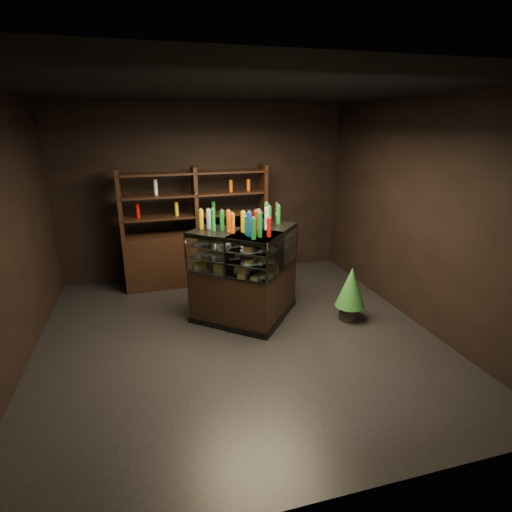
# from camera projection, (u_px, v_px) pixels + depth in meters

# --- Properties ---
(ground) EXTENTS (5.00, 5.00, 0.00)m
(ground) POSITION_uv_depth(u_px,v_px,m) (238.00, 337.00, 5.22)
(ground) COLOR black
(ground) RESTS_ON ground
(room_shell) EXTENTS (5.02, 5.02, 3.01)m
(room_shell) POSITION_uv_depth(u_px,v_px,m) (236.00, 188.00, 4.61)
(room_shell) COLOR black
(room_shell) RESTS_ON ground
(display_case) EXTENTS (1.67, 1.31, 1.31)m
(display_case) POSITION_uv_depth(u_px,v_px,m) (249.00, 291.00, 5.55)
(display_case) COLOR black
(display_case) RESTS_ON ground
(food_display) EXTENTS (1.32, 0.96, 0.41)m
(food_display) POSITION_uv_depth(u_px,v_px,m) (249.00, 251.00, 5.37)
(food_display) COLOR #BD8843
(food_display) RESTS_ON display_case
(bottles_top) EXTENTS (1.15, 0.82, 0.30)m
(bottles_top) POSITION_uv_depth(u_px,v_px,m) (249.00, 220.00, 5.24)
(bottles_top) COLOR black
(bottles_top) RESTS_ON display_case
(potted_conifer) EXTENTS (0.41, 0.41, 0.88)m
(potted_conifer) POSITION_uv_depth(u_px,v_px,m) (351.00, 286.00, 5.54)
(potted_conifer) COLOR black
(potted_conifer) RESTS_ON ground
(back_shelving) EXTENTS (2.43, 0.48, 2.00)m
(back_shelving) POSITION_uv_depth(u_px,v_px,m) (197.00, 249.00, 6.84)
(back_shelving) COLOR black
(back_shelving) RESTS_ON ground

